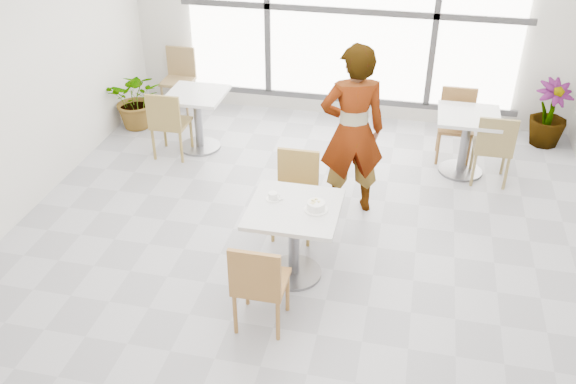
% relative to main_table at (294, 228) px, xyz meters
% --- Properties ---
extents(floor, '(7.00, 7.00, 0.00)m').
position_rel_main_table_xyz_m(floor, '(-0.02, 0.14, -0.52)').
color(floor, '#9E9EA5').
rests_on(floor, ground).
extents(wall_back, '(6.00, 0.00, 6.00)m').
position_rel_main_table_xyz_m(wall_back, '(-0.02, 3.64, 0.98)').
color(wall_back, silver).
rests_on(wall_back, ground).
extents(window, '(4.60, 0.07, 2.52)m').
position_rel_main_table_xyz_m(window, '(-0.02, 3.58, 0.98)').
color(window, white).
rests_on(window, ground).
extents(main_table, '(0.80, 0.80, 0.75)m').
position_rel_main_table_xyz_m(main_table, '(0.00, 0.00, 0.00)').
color(main_table, silver).
rests_on(main_table, ground).
extents(chair_near, '(0.42, 0.42, 0.87)m').
position_rel_main_table_xyz_m(chair_near, '(-0.13, -0.75, -0.02)').
color(chair_near, '#A06E38').
rests_on(chair_near, ground).
extents(chair_far, '(0.42, 0.42, 0.87)m').
position_rel_main_table_xyz_m(chair_far, '(-0.13, 0.72, -0.02)').
color(chair_far, olive).
rests_on(chair_far, ground).
extents(oatmeal_bowl, '(0.21, 0.21, 0.10)m').
position_rel_main_table_xyz_m(oatmeal_bowl, '(0.19, -0.01, 0.27)').
color(oatmeal_bowl, white).
rests_on(oatmeal_bowl, main_table).
extents(coffee_cup, '(0.16, 0.13, 0.07)m').
position_rel_main_table_xyz_m(coffee_cup, '(-0.21, 0.08, 0.26)').
color(coffee_cup, white).
rests_on(coffee_cup, main_table).
extents(person, '(0.78, 0.63, 1.85)m').
position_rel_main_table_xyz_m(person, '(0.34, 1.25, 0.40)').
color(person, black).
rests_on(person, ground).
extents(bg_table_left, '(0.70, 0.70, 0.75)m').
position_rel_main_table_xyz_m(bg_table_left, '(-1.71, 2.24, -0.04)').
color(bg_table_left, silver).
rests_on(bg_table_left, ground).
extents(bg_table_right, '(0.70, 0.70, 0.75)m').
position_rel_main_table_xyz_m(bg_table_right, '(1.56, 2.32, -0.04)').
color(bg_table_right, silver).
rests_on(bg_table_right, ground).
extents(bg_chair_left_near, '(0.42, 0.42, 0.87)m').
position_rel_main_table_xyz_m(bg_chair_left_near, '(-1.97, 1.91, -0.02)').
color(bg_chair_left_near, olive).
rests_on(bg_chair_left_near, ground).
extents(bg_chair_left_far, '(0.42, 0.42, 0.87)m').
position_rel_main_table_xyz_m(bg_chair_left_far, '(-2.39, 3.39, -0.02)').
color(bg_chair_left_far, olive).
rests_on(bg_chair_left_far, ground).
extents(bg_chair_right_near, '(0.42, 0.42, 0.87)m').
position_rel_main_table_xyz_m(bg_chair_right_near, '(1.85, 2.11, -0.02)').
color(bg_chair_right_near, olive).
rests_on(bg_chair_right_near, ground).
extents(bg_chair_right_far, '(0.42, 0.42, 0.87)m').
position_rel_main_table_xyz_m(bg_chair_right_far, '(1.45, 2.71, -0.02)').
color(bg_chair_right_far, brown).
rests_on(bg_chair_right_far, ground).
extents(plant_left, '(0.85, 0.77, 0.81)m').
position_rel_main_table_xyz_m(plant_left, '(-2.72, 2.65, -0.12)').
color(plant_left, '#577D44').
rests_on(plant_left, ground).
extents(plant_right, '(0.62, 0.62, 0.86)m').
position_rel_main_table_xyz_m(plant_right, '(2.62, 3.29, -0.09)').
color(plant_right, '#407C38').
rests_on(plant_right, ground).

